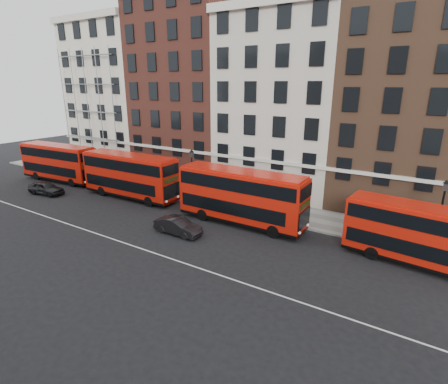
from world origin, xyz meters
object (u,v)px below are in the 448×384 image
Objects in this scene: bus_a at (58,162)px; car_rear at (46,188)px; bus_d at (424,235)px; car_front at (178,226)px; bus_b at (130,175)px; bus_c at (241,196)px.

bus_a is 5.85m from car_rear.
bus_d is 2.43× the size of car_rear.
bus_a is at bearing 78.51° from car_front.
car_front is at bearing -100.43° from car_rear.
car_front is at bearing -25.76° from bus_b.
bus_b is (12.41, 0.00, 0.08)m from bus_a.
bus_c reaches higher than car_front.
bus_a is 0.98× the size of bus_b.
bus_b is 9.81m from car_rear.
car_rear is 1.02× the size of car_front.
bus_b reaches higher than car_rear.
bus_d reaches higher than car_rear.
bus_c is 13.75m from bus_d.
bus_a reaches higher than car_rear.
bus_a is 2.67× the size of car_front.
bus_a is 12.41m from bus_b.
car_front is (18.91, -0.41, -0.04)m from car_rear.
car_front is (-16.91, -4.60, -1.56)m from bus_d.
bus_b reaches higher than bus_d.
bus_b is 13.39m from bus_c.
bus_d is at bearing -92.51° from car_rear.
car_front is at bearing -124.73° from bus_c.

